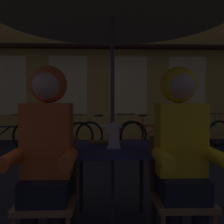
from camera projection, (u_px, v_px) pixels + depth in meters
name	position (u px, v px, depth m)	size (l,w,h in m)	color
cafe_table	(112.00, 158.00, 2.19)	(0.72, 0.72, 0.74)	navy
lantern	(114.00, 134.00, 2.12)	(0.11, 0.11, 0.23)	white
chair_left	(49.00, 190.00, 1.81)	(0.40, 0.40, 0.87)	olive
chair_right	(178.00, 188.00, 1.85)	(0.40, 0.40, 0.87)	olive
person_left_hooded	(47.00, 143.00, 1.74)	(0.45, 0.56, 1.40)	black
person_right_hooded	(181.00, 142.00, 1.77)	(0.45, 0.56, 1.40)	black
shopfront_building	(127.00, 37.00, 7.49)	(10.00, 0.93, 6.20)	gold
bicycle_nearest	(5.00, 135.00, 5.77)	(1.67, 0.30, 0.84)	black
bicycle_second	(57.00, 135.00, 5.76)	(1.68, 0.08, 0.84)	black
bicycle_third	(110.00, 134.00, 5.99)	(1.67, 0.25, 0.84)	black
bicycle_fourth	(154.00, 134.00, 6.01)	(1.67, 0.26, 0.84)	black
bicycle_fifth	(201.00, 133.00, 6.07)	(1.65, 0.43, 0.84)	black
book	(99.00, 142.00, 2.36)	(0.20, 0.14, 0.02)	olive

